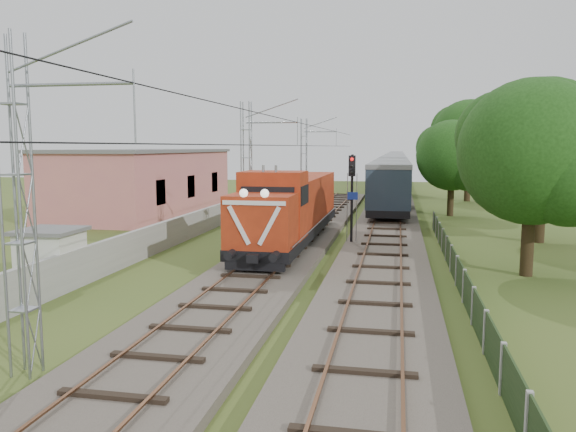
% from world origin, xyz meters
% --- Properties ---
extents(ground, '(140.00, 140.00, 0.00)m').
position_xyz_m(ground, '(0.00, 0.00, 0.00)').
color(ground, '#3F5720').
rests_on(ground, ground).
extents(track_main, '(4.20, 70.00, 0.45)m').
position_xyz_m(track_main, '(0.00, 7.00, 0.18)').
color(track_main, '#6B6054').
rests_on(track_main, ground).
extents(track_side, '(4.20, 80.00, 0.45)m').
position_xyz_m(track_side, '(5.00, 20.00, 0.18)').
color(track_side, '#6B6054').
rests_on(track_side, ground).
extents(catenary, '(3.31, 70.00, 8.00)m').
position_xyz_m(catenary, '(-2.95, 12.00, 4.05)').
color(catenary, gray).
rests_on(catenary, ground).
extents(boundary_wall, '(0.25, 40.00, 1.50)m').
position_xyz_m(boundary_wall, '(-6.50, 12.00, 0.75)').
color(boundary_wall, '#9E9E99').
rests_on(boundary_wall, ground).
extents(station_building, '(8.40, 20.40, 5.22)m').
position_xyz_m(station_building, '(-15.00, 24.00, 2.63)').
color(station_building, '#CE776F').
rests_on(station_building, ground).
extents(fence, '(0.12, 32.00, 1.20)m').
position_xyz_m(fence, '(8.00, 3.00, 0.60)').
color(fence, black).
rests_on(fence, ground).
extents(locomotive, '(2.89, 16.53, 4.20)m').
position_xyz_m(locomotive, '(0.00, 10.25, 2.18)').
color(locomotive, black).
rests_on(locomotive, ground).
extents(coach_rake, '(3.11, 116.22, 3.59)m').
position_xyz_m(coach_rake, '(5.00, 76.46, 2.57)').
color(coach_rake, black).
rests_on(coach_rake, ground).
extents(signal_post, '(0.55, 0.43, 5.03)m').
position_xyz_m(signal_post, '(3.21, 10.67, 3.45)').
color(signal_post, black).
rests_on(signal_post, ground).
extents(relay_hut, '(2.31, 2.31, 2.32)m').
position_xyz_m(relay_hut, '(-7.40, -0.42, 1.17)').
color(relay_hut, silver).
rests_on(relay_hut, ground).
extents(tree_a, '(6.37, 6.07, 8.26)m').
position_xyz_m(tree_a, '(11.14, 5.36, 5.15)').
color(tree_a, '#372B16').
rests_on(tree_a, ground).
extents(tree_b, '(7.16, 6.82, 9.29)m').
position_xyz_m(tree_b, '(13.69, 14.32, 5.79)').
color(tree_b, '#372B16').
rests_on(tree_b, ground).
extents(tree_c, '(5.82, 5.54, 7.54)m').
position_xyz_m(tree_c, '(9.80, 26.25, 4.70)').
color(tree_c, '#372B16').
rests_on(tree_c, ground).
extents(tree_d, '(7.79, 7.42, 10.10)m').
position_xyz_m(tree_d, '(12.55, 39.02, 6.30)').
color(tree_d, '#372B16').
rests_on(tree_d, ground).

